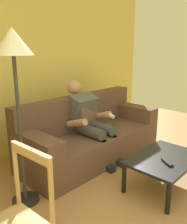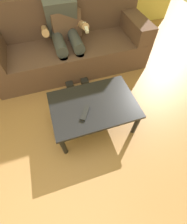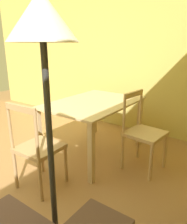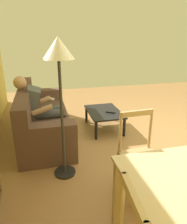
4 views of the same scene
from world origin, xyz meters
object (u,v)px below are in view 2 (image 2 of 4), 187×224
couch (70,45)px  tv_remote (85,113)px  coffee_table (94,107)px  person_lounging (64,28)px

couch → tv_remote: couch is taller
coffee_table → tv_remote: (-0.11, -0.09, 0.06)m
couch → person_lounging: size_ratio=1.96×
couch → tv_remote: 1.28m
person_lounging → coffee_table: bearing=-88.4°
tv_remote → couch: bearing=-63.0°
person_lounging → coffee_table: (0.03, -1.19, -0.25)m
coffee_table → tv_remote: size_ratio=5.18×
couch → coffee_table: (-0.01, -1.18, -0.00)m
person_lounging → couch: bearing=-15.3°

